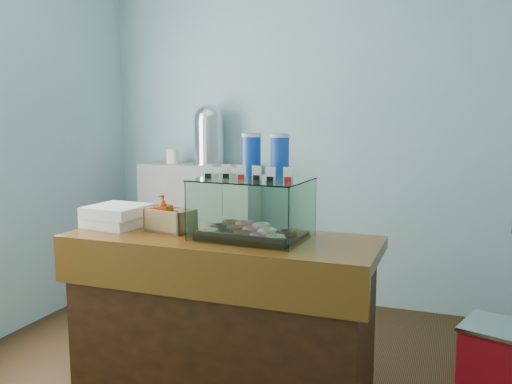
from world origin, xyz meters
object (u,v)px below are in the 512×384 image
at_px(coffee_urn, 209,133).
at_px(display_case, 254,203).
at_px(counter, 221,319).
at_px(red_cooler, 508,364).

bearing_deg(coffee_urn, display_case, -57.60).
distance_m(counter, display_case, 0.64).
height_order(counter, display_case, display_case).
relative_size(display_case, red_cooler, 1.05).
bearing_deg(red_cooler, display_case, -140.13).
xyz_separation_m(counter, red_cooler, (1.42, 0.55, -0.26)).
bearing_deg(counter, red_cooler, 21.24).
distance_m(display_case, coffee_urn, 1.84).
xyz_separation_m(display_case, coffee_urn, (-0.98, 1.54, 0.29)).
height_order(coffee_urn, red_cooler, coffee_urn).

